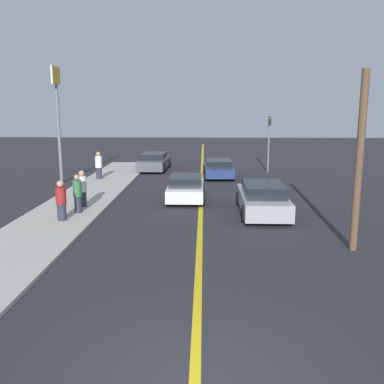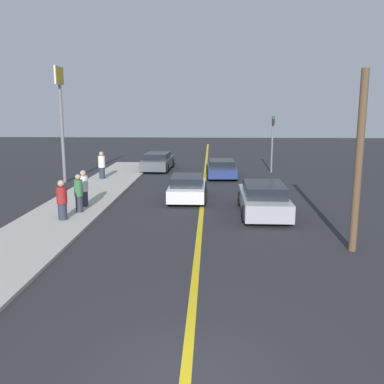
% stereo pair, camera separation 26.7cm
% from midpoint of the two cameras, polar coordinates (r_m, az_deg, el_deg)
% --- Properties ---
extents(road_center_line, '(0.20, 60.00, 0.01)m').
position_cam_midpoint_polar(road_center_line, '(24.69, 0.97, 0.69)').
color(road_center_line, gold).
rests_on(road_center_line, ground_plane).
extents(sidewalk_left, '(3.10, 28.34, 0.11)m').
position_cam_midpoint_polar(sidewalk_left, '(21.79, -14.61, -0.93)').
color(sidewalk_left, '#ADA89E').
rests_on(sidewalk_left, ground_plane).
extents(car_near_right_lane, '(2.02, 4.80, 1.35)m').
position_cam_midpoint_polar(car_near_right_lane, '(18.53, 8.99, -0.89)').
color(car_near_right_lane, '#9E9EA3').
rests_on(car_near_right_lane, ground_plane).
extents(car_ahead_center, '(1.87, 4.01, 1.23)m').
position_cam_midpoint_polar(car_ahead_center, '(21.10, -1.19, 0.56)').
color(car_ahead_center, silver).
rests_on(car_ahead_center, ground_plane).
extents(car_far_distant, '(2.04, 4.11, 1.16)m').
position_cam_midpoint_polar(car_far_distant, '(28.12, 3.26, 3.14)').
color(car_far_distant, navy).
rests_on(car_far_distant, ground_plane).
extents(car_parked_left_lot, '(2.15, 4.58, 1.28)m').
position_cam_midpoint_polar(car_parked_left_lot, '(31.44, -5.32, 4.05)').
color(car_parked_left_lot, '#4C5156').
rests_on(car_parked_left_lot, ground_plane).
extents(pedestrian_near_curb, '(0.41, 0.41, 1.59)m').
position_cam_midpoint_polar(pedestrian_near_curb, '(17.60, -17.46, -1.13)').
color(pedestrian_near_curb, '#282D3D').
rests_on(pedestrian_near_curb, sidewalk_left).
extents(pedestrian_mid_group, '(0.36, 0.36, 1.63)m').
position_cam_midpoint_polar(pedestrian_mid_group, '(18.70, -15.41, -0.22)').
color(pedestrian_mid_group, '#282D3D').
rests_on(pedestrian_mid_group, sidewalk_left).
extents(pedestrian_far_standing, '(0.40, 0.40, 1.64)m').
position_cam_midpoint_polar(pedestrian_far_standing, '(19.76, -14.80, 0.41)').
color(pedestrian_far_standing, '#282D3D').
rests_on(pedestrian_far_standing, sidewalk_left).
extents(pedestrian_by_sign, '(0.42, 0.42, 1.70)m').
position_cam_midpoint_polar(pedestrian_by_sign, '(27.34, -12.61, 3.47)').
color(pedestrian_by_sign, '#282D3D').
rests_on(pedestrian_by_sign, sidewalk_left).
extents(traffic_light, '(0.18, 0.40, 3.90)m').
position_cam_midpoint_polar(traffic_light, '(30.50, 9.97, 7.07)').
color(traffic_light, slate).
rests_on(traffic_light, ground_plane).
extents(roadside_sign, '(0.20, 1.37, 6.88)m').
position_cam_midpoint_polar(roadside_sign, '(26.98, -17.81, 11.16)').
color(roadside_sign, slate).
rests_on(roadside_sign, ground_plane).
extents(utility_pole, '(0.24, 0.24, 5.63)m').
position_cam_midpoint_polar(utility_pole, '(14.15, 20.89, 3.67)').
color(utility_pole, brown).
rests_on(utility_pole, ground_plane).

